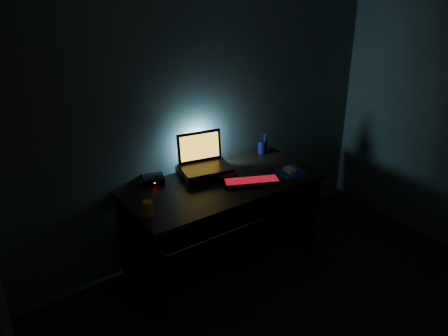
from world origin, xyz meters
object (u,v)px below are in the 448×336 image
at_px(mouse, 290,170).
at_px(juice_glass, 148,209).
at_px(keyboard, 252,181).
at_px(router, 153,179).
at_px(laptop, 203,159).
at_px(pen_cup, 262,147).

height_order(mouse, juice_glass, juice_glass).
bearing_deg(mouse, keyboard, 178.76).
height_order(mouse, router, router).
relative_size(laptop, router, 2.24).
distance_m(laptop, pen_cup, 0.63).
distance_m(laptop, mouse, 0.69).
height_order(pen_cup, router, pen_cup).
height_order(keyboard, pen_cup, pen_cup).
relative_size(laptop, juice_glass, 3.82).
relative_size(pen_cup, juice_glass, 1.00).
relative_size(keyboard, juice_glass, 3.97).
bearing_deg(router, laptop, 6.24).
xyz_separation_m(juice_glass, router, (0.26, 0.42, -0.03)).
bearing_deg(laptop, keyboard, -47.41).
bearing_deg(juice_glass, laptop, 27.04).
distance_m(keyboard, mouse, 0.36).
height_order(laptop, juice_glass, laptop).
height_order(keyboard, juice_glass, juice_glass).
relative_size(mouse, pen_cup, 0.90).
xyz_separation_m(mouse, pen_cup, (0.06, 0.42, 0.04)).
bearing_deg(pen_cup, laptop, -176.41).
xyz_separation_m(pen_cup, router, (-1.03, 0.04, -0.03)).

